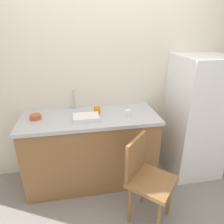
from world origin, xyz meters
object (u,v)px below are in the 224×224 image
refrigerator (196,118)px  cup_orange (97,110)px  chair (146,177)px  cup_white (128,113)px  dish_tray (86,118)px  terracotta_bowl (36,117)px

refrigerator → cup_orange: size_ratio=15.84×
chair → cup_orange: size_ratio=9.15×
refrigerator → cup_white: (-0.92, -0.08, 0.17)m
chair → cup_white: 0.71m
dish_tray → terracotta_bowl: (-0.55, 0.12, -0.00)m
terracotta_bowl → cup_white: cup_white is taller
cup_white → cup_orange: 0.36m
terracotta_bowl → cup_white: size_ratio=1.59×
chair → dish_tray: (-0.52, 0.56, 0.42)m
terracotta_bowl → cup_orange: bearing=1.6°
refrigerator → cup_orange: 1.27m
chair → refrigerator: bearing=-9.9°
cup_orange → chair: bearing=-61.1°
cup_orange → dish_tray: bearing=-134.1°
refrigerator → chair: 1.12m
refrigerator → cup_white: size_ratio=20.17×
cup_white → cup_orange: cup_orange is taller
dish_tray → cup_orange: bearing=45.9°
refrigerator → cup_orange: (-1.26, 0.06, 0.18)m
chair → terracotta_bowl: size_ratio=7.33×
dish_tray → cup_white: 0.47m
chair → cup_orange: (-0.39, 0.70, 0.45)m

